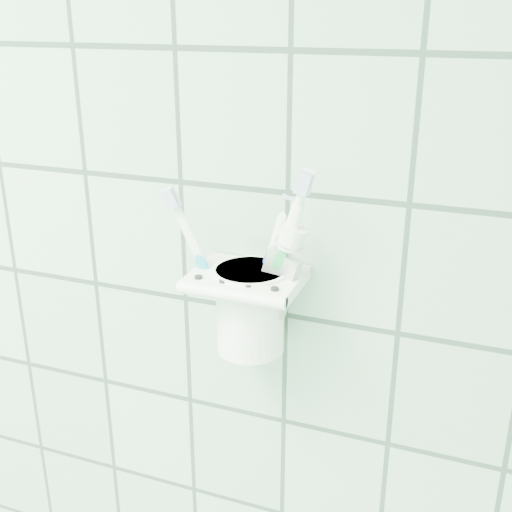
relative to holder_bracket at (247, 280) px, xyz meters
The scene contains 6 objects.
holder_bracket is the anchor object (origin of this frame).
cup 0.04m from the holder_bracket, 60.82° to the left, with size 0.09×0.09×0.10m.
toothbrush_pink 0.02m from the holder_bracket, 158.04° to the left, with size 0.08×0.03×0.19m.
toothbrush_blue 0.02m from the holder_bracket, 131.70° to the left, with size 0.04×0.06×0.19m.
toothbrush_orange 0.03m from the holder_bracket, 63.40° to the left, with size 0.07×0.03×0.22m.
toothpaste_tube 0.01m from the holder_bracket, 26.49° to the left, with size 0.07×0.04×0.16m.
Camera 1 is at (0.89, 0.53, 1.60)m, focal length 45.00 mm.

